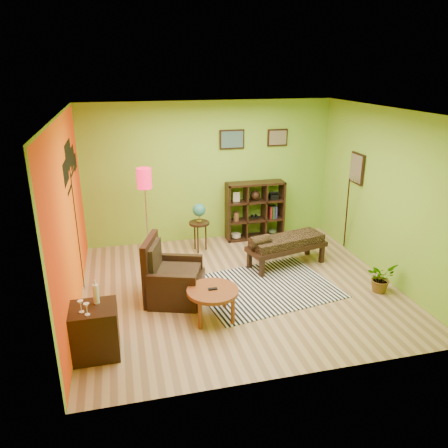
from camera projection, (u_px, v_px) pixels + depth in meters
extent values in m
plane|color=tan|center=(239.00, 287.00, 7.15)|extent=(5.00, 5.00, 0.00)
cube|color=#82BB30|center=(210.00, 173.00, 8.72)|extent=(5.00, 0.04, 2.80)
cube|color=#82BB30|center=(297.00, 268.00, 4.62)|extent=(5.00, 0.04, 2.80)
cube|color=#82BB30|center=(68.00, 218.00, 6.11)|extent=(0.04, 4.50, 2.80)
cube|color=#82BB30|center=(385.00, 195.00, 7.23)|extent=(0.04, 4.50, 2.80)
cube|color=white|center=(241.00, 112.00, 6.19)|extent=(5.00, 4.50, 0.04)
cube|color=#FC5C08|center=(70.00, 218.00, 6.12)|extent=(0.01, 4.45, 2.75)
cube|color=black|center=(77.00, 228.00, 6.74)|extent=(0.01, 0.14, 2.10)
cube|color=black|center=(66.00, 172.00, 5.95)|extent=(0.01, 0.65, 0.32)
cube|color=black|center=(68.00, 155.00, 6.40)|extent=(0.01, 0.85, 0.40)
cube|color=black|center=(72.00, 157.00, 6.90)|extent=(0.01, 0.70, 0.32)
cube|color=black|center=(75.00, 162.00, 7.27)|extent=(0.01, 0.50, 0.26)
cube|color=black|center=(232.00, 139.00, 8.57)|extent=(0.50, 0.03, 0.38)
cube|color=#446B60|center=(232.00, 140.00, 8.55)|extent=(0.44, 0.01, 0.32)
cube|color=black|center=(277.00, 138.00, 8.78)|extent=(0.42, 0.03, 0.34)
cube|color=#817454|center=(278.00, 138.00, 8.76)|extent=(0.36, 0.01, 0.28)
cube|color=black|center=(357.00, 168.00, 7.95)|extent=(0.03, 0.44, 0.56)
cube|color=#817454|center=(356.00, 168.00, 7.95)|extent=(0.01, 0.38, 0.50)
cylinder|color=black|center=(347.00, 214.00, 8.23)|extent=(0.23, 0.34, 1.46)
cone|color=silver|center=(355.00, 178.00, 7.84)|extent=(0.08, 0.09, 0.16)
cube|color=white|center=(266.00, 287.00, 7.14)|extent=(2.40, 2.00, 0.01)
cylinder|color=brown|center=(213.00, 291.00, 6.14)|extent=(0.74, 0.74, 0.05)
cylinder|color=brown|center=(225.00, 295.00, 6.48)|extent=(0.06, 0.06, 0.40)
cylinder|color=brown|center=(194.00, 299.00, 6.38)|extent=(0.06, 0.06, 0.40)
cylinder|color=brown|center=(233.00, 311.00, 6.06)|extent=(0.06, 0.06, 0.40)
cylinder|color=brown|center=(200.00, 316.00, 5.95)|extent=(0.06, 0.06, 0.40)
cube|color=black|center=(213.00, 289.00, 6.13)|extent=(0.13, 0.05, 0.02)
cube|color=black|center=(176.00, 288.00, 6.73)|extent=(1.01, 0.99, 0.36)
cube|color=black|center=(151.00, 269.00, 6.65)|extent=(0.33, 0.77, 1.00)
cube|color=black|center=(171.00, 294.00, 6.35)|extent=(0.72, 0.32, 0.58)
cube|color=black|center=(180.00, 271.00, 7.05)|extent=(0.72, 0.32, 0.58)
cube|color=tan|center=(178.00, 274.00, 6.65)|extent=(0.80, 0.79, 0.13)
cube|color=tan|center=(155.00, 258.00, 6.59)|extent=(0.26, 0.58, 0.45)
cube|color=black|center=(95.00, 331.00, 5.39)|extent=(0.56, 0.51, 0.66)
cylinder|color=white|center=(96.00, 294.00, 5.33)|extent=(0.07, 0.07, 0.25)
cylinder|color=white|center=(95.00, 283.00, 5.28)|extent=(0.02, 0.02, 0.07)
cylinder|color=white|center=(82.00, 312.00, 5.17)|extent=(0.06, 0.06, 0.01)
cylinder|color=white|center=(81.00, 308.00, 5.15)|extent=(0.01, 0.01, 0.09)
cone|color=white|center=(80.00, 303.00, 5.13)|extent=(0.07, 0.07, 0.06)
cylinder|color=white|center=(87.00, 315.00, 5.11)|extent=(0.06, 0.06, 0.01)
cylinder|color=white|center=(87.00, 311.00, 5.10)|extent=(0.01, 0.01, 0.09)
cone|color=white|center=(86.00, 306.00, 5.07)|extent=(0.07, 0.07, 0.06)
cylinder|color=silver|center=(149.00, 261.00, 8.08)|extent=(0.27, 0.27, 0.03)
cylinder|color=silver|center=(147.00, 220.00, 7.80)|extent=(0.02, 0.02, 1.63)
cylinder|color=red|center=(144.00, 178.00, 7.54)|extent=(0.26, 0.26, 0.36)
cylinder|color=black|center=(199.00, 223.00, 8.36)|extent=(0.39, 0.39, 0.04)
cylinder|color=black|center=(206.00, 237.00, 8.50)|extent=(0.03, 0.03, 0.55)
cylinder|color=black|center=(195.00, 236.00, 8.54)|extent=(0.03, 0.03, 0.55)
cylinder|color=black|center=(198.00, 240.00, 8.34)|extent=(0.03, 0.03, 0.55)
cylinder|color=gold|center=(199.00, 221.00, 8.35)|extent=(0.10, 0.10, 0.02)
cylinder|color=gold|center=(199.00, 218.00, 8.33)|extent=(0.02, 0.02, 0.10)
sphere|color=#116F9F|center=(199.00, 210.00, 8.27)|extent=(0.25, 0.25, 0.25)
cube|color=black|center=(228.00, 213.00, 8.87)|extent=(0.04, 0.35, 1.20)
cube|color=black|center=(281.00, 208.00, 9.13)|extent=(0.04, 0.35, 1.20)
cube|color=black|center=(254.00, 237.00, 9.20)|extent=(1.20, 0.35, 0.04)
cube|color=black|center=(256.00, 183.00, 8.80)|extent=(1.20, 0.35, 0.04)
cube|color=black|center=(246.00, 211.00, 8.95)|extent=(0.03, 0.33, 1.12)
cube|color=black|center=(264.00, 210.00, 9.04)|extent=(0.03, 0.33, 1.12)
cube|color=black|center=(255.00, 220.00, 9.07)|extent=(1.12, 0.33, 0.03)
cube|color=black|center=(255.00, 201.00, 8.93)|extent=(1.12, 0.33, 0.03)
cylinder|color=beige|center=(236.00, 235.00, 9.08)|extent=(0.20, 0.20, 0.07)
sphere|color=black|center=(255.00, 195.00, 8.88)|extent=(0.20, 0.20, 0.20)
cube|color=black|center=(274.00, 197.00, 8.99)|extent=(0.18, 0.15, 0.10)
cylinder|color=black|center=(253.00, 217.00, 9.03)|extent=(0.06, 0.12, 0.06)
cylinder|color=black|center=(257.00, 216.00, 9.05)|extent=(0.06, 0.12, 0.06)
ellipsoid|color=#384C26|center=(272.00, 231.00, 9.26)|extent=(0.18, 0.18, 0.09)
cylinder|color=brown|center=(236.00, 217.00, 8.94)|extent=(0.12, 0.12, 0.18)
cube|color=beige|center=(236.00, 197.00, 8.80)|extent=(0.14, 0.03, 0.20)
cube|color=maroon|center=(270.00, 212.00, 9.09)|extent=(0.04, 0.18, 0.26)
cube|color=#1E4C1E|center=(272.00, 212.00, 9.10)|extent=(0.04, 0.18, 0.26)
cube|color=navy|center=(275.00, 212.00, 9.11)|extent=(0.04, 0.18, 0.26)
cube|color=black|center=(287.00, 246.00, 7.82)|extent=(1.54, 0.85, 0.08)
cube|color=tan|center=(287.00, 241.00, 7.78)|extent=(1.42, 0.77, 0.15)
cylinder|color=tan|center=(260.00, 241.00, 7.49)|extent=(0.40, 0.27, 0.19)
cube|color=black|center=(308.00, 246.00, 8.34)|extent=(0.09, 0.09, 0.32)
cube|color=black|center=(250.00, 259.00, 7.78)|extent=(0.09, 0.09, 0.32)
cube|color=black|center=(322.00, 254.00, 7.99)|extent=(0.09, 0.09, 0.32)
cube|color=black|center=(262.00, 268.00, 7.43)|extent=(0.09, 0.09, 0.32)
imported|color=#26661E|center=(380.00, 280.00, 6.97)|extent=(0.57, 0.60, 0.38)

